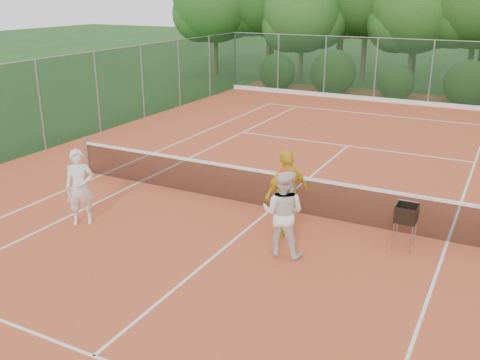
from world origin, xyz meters
name	(u,v)px	position (x,y,z in m)	size (l,w,h in m)	color
ground	(272,209)	(0.00, 0.00, 0.00)	(120.00, 120.00, 0.00)	#1C4117
clay_court	(272,209)	(0.00, 0.00, 0.01)	(18.00, 36.00, 0.02)	#C1522C
tennis_net	(272,189)	(0.00, 0.00, 0.53)	(11.97, 0.10, 1.10)	gray
player_white	(80,187)	(-3.52, -2.82, 0.90)	(0.64, 0.42, 1.76)	silver
player_center_grp	(283,213)	(1.17, -2.11, 0.93)	(0.94, 0.77, 1.84)	white
player_yellow	(287,193)	(0.85, -1.18, 0.98)	(1.12, 0.47, 1.92)	yellow
ball_hopper	(406,214)	(3.31, -0.70, 0.78)	(0.42, 0.42, 0.96)	gray
stray_ball_a	(311,122)	(-2.37, 9.18, 0.05)	(0.07, 0.07, 0.07)	#B0CF30
stray_ball_b	(437,116)	(2.04, 12.66, 0.05)	(0.07, 0.07, 0.07)	#CDEA36
stray_ball_c	(387,125)	(0.52, 10.10, 0.05)	(0.07, 0.07, 0.07)	#AAC62E
court_markings	(272,208)	(0.00, 0.00, 0.02)	(11.03, 23.83, 0.01)	white
fence_back	(403,72)	(0.00, 15.00, 1.52)	(18.07, 0.07, 3.00)	#19381E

